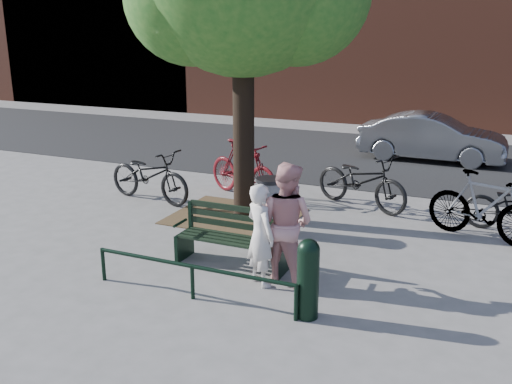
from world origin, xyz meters
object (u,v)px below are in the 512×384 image
at_px(park_bench, 233,236).
at_px(litter_bin, 270,205).
at_px(person_right, 286,223).
at_px(parked_car, 432,138).
at_px(person_left, 260,235).
at_px(bollard, 308,276).
at_px(bicycle_c, 362,180).

relative_size(park_bench, litter_bin, 1.71).
distance_m(person_right, parked_car, 9.01).
xyz_separation_m(person_left, parked_car, (1.21, 9.21, -0.11)).
height_order(park_bench, bollard, bollard).
distance_m(person_left, bicycle_c, 4.22).
xyz_separation_m(park_bench, litter_bin, (-0.03, 1.58, 0.04)).
distance_m(park_bench, bicycle_c, 3.89).
xyz_separation_m(person_right, bicycle_c, (0.16, 3.93, -0.32)).
relative_size(person_left, litter_bin, 1.48).
distance_m(person_left, litter_bin, 2.17).
bearing_deg(park_bench, person_right, -12.45).
height_order(bollard, parked_car, parked_car).
height_order(person_left, bollard, person_left).
distance_m(bollard, litter_bin, 3.16).
relative_size(person_left, person_right, 0.84).
bearing_deg(person_left, bollard, 177.33).
xyz_separation_m(person_left, litter_bin, (-0.69, 2.04, -0.24)).
bearing_deg(park_bench, person_left, -35.16).
height_order(litter_bin, parked_car, parked_car).
xyz_separation_m(litter_bin, parked_car, (1.90, 7.17, 0.13)).
bearing_deg(park_bench, bicycle_c, 73.40).
bearing_deg(park_bench, litter_bin, 91.27).
height_order(person_right, litter_bin, person_right).
bearing_deg(litter_bin, parked_car, 75.15).
bearing_deg(litter_bin, bollard, -58.88).
distance_m(litter_bin, parked_car, 7.42).
height_order(park_bench, person_right, person_right).
distance_m(park_bench, person_left, 0.85).
xyz_separation_m(park_bench, bollard, (1.60, -1.13, 0.09)).
xyz_separation_m(bollard, litter_bin, (-1.63, 2.71, -0.06)).
bearing_deg(bollard, park_bench, 144.75).
xyz_separation_m(park_bench, person_left, (0.66, -0.46, 0.28)).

